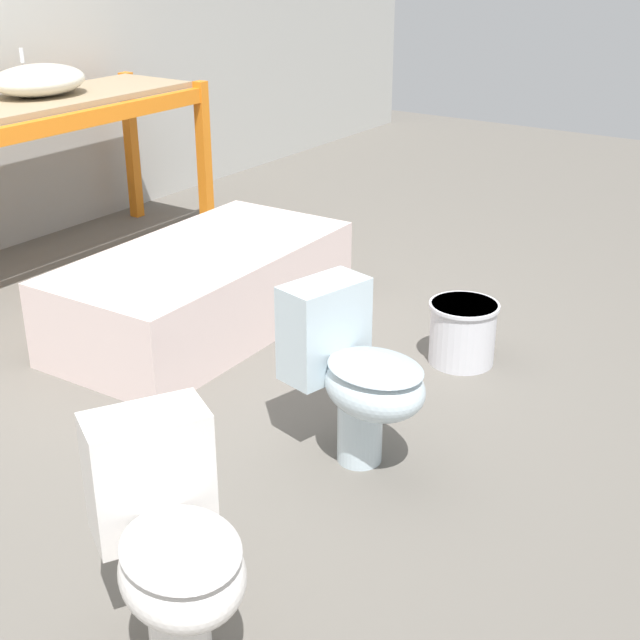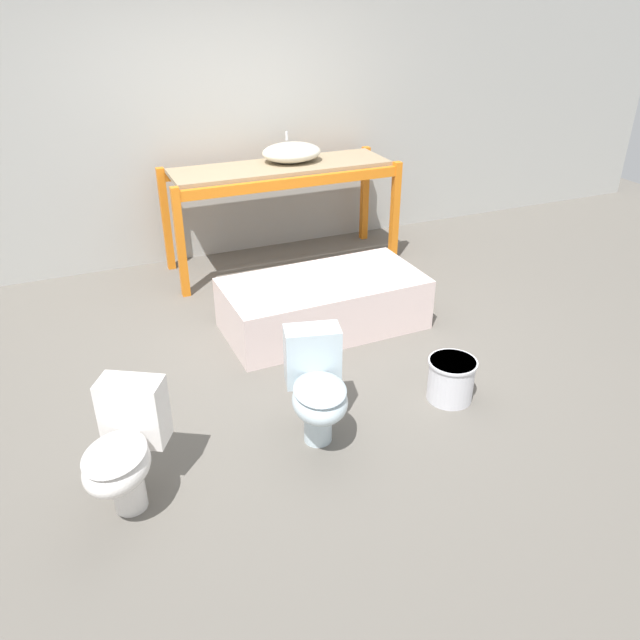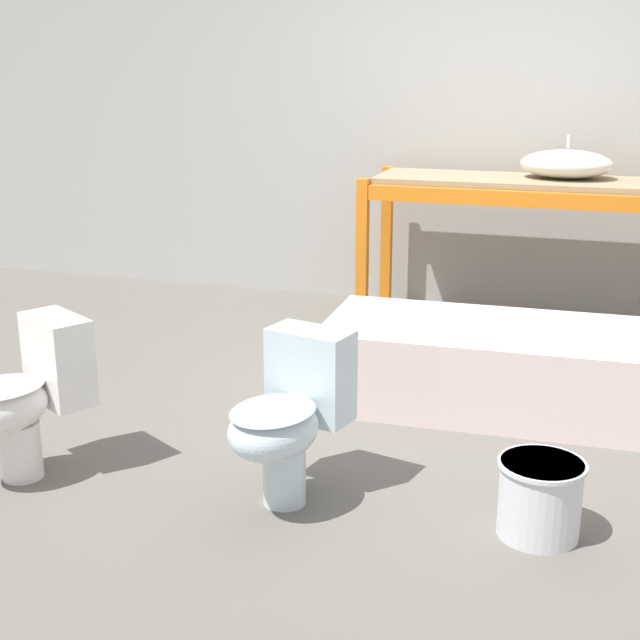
{
  "view_description": "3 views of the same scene",
  "coord_description": "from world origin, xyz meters",
  "px_view_note": "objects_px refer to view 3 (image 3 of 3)",
  "views": [
    {
      "loc": [
        -2.77,
        -2.69,
        1.86
      ],
      "look_at": [
        -0.22,
        -0.94,
        0.5
      ],
      "focal_mm": 50.0,
      "sensor_mm": 36.0,
      "label": 1
    },
    {
      "loc": [
        -1.46,
        -3.95,
        2.47
      ],
      "look_at": [
        -0.14,
        -0.86,
        0.65
      ],
      "focal_mm": 35.0,
      "sensor_mm": 36.0,
      "label": 2
    },
    {
      "loc": [
        0.82,
        -4.18,
        1.71
      ],
      "look_at": [
        -0.22,
        -0.91,
        0.69
      ],
      "focal_mm": 50.0,
      "sensor_mm": 36.0,
      "label": 3
    }
  ],
  "objects_px": {
    "toilet_far": "(23,393)",
    "sink_basin": "(566,164)",
    "toilet_near": "(288,413)",
    "bathtub_main": "(482,359)",
    "bucket_white": "(540,497)"
  },
  "relations": [
    {
      "from": "bathtub_main",
      "to": "bucket_white",
      "type": "height_order",
      "value": "bathtub_main"
    },
    {
      "from": "bathtub_main",
      "to": "toilet_near",
      "type": "bearing_deg",
      "value": -116.41
    },
    {
      "from": "toilet_far",
      "to": "bathtub_main",
      "type": "bearing_deg",
      "value": 69.22
    },
    {
      "from": "toilet_far",
      "to": "toilet_near",
      "type": "bearing_deg",
      "value": 36.55
    },
    {
      "from": "bathtub_main",
      "to": "toilet_near",
      "type": "xyz_separation_m",
      "value": [
        -0.59,
        -1.26,
        0.13
      ]
    },
    {
      "from": "bathtub_main",
      "to": "bucket_white",
      "type": "distance_m",
      "value": 1.31
    },
    {
      "from": "bathtub_main",
      "to": "bucket_white",
      "type": "bearing_deg",
      "value": -74.2
    },
    {
      "from": "sink_basin",
      "to": "toilet_far",
      "type": "xyz_separation_m",
      "value": [
        -1.99,
        -2.81,
        -0.71
      ]
    },
    {
      "from": "toilet_far",
      "to": "sink_basin",
      "type": "bearing_deg",
      "value": 84.73
    },
    {
      "from": "toilet_near",
      "to": "sink_basin",
      "type": "bearing_deg",
      "value": 85.47
    },
    {
      "from": "bathtub_main",
      "to": "sink_basin",
      "type": "bearing_deg",
      "value": 77.19
    },
    {
      "from": "toilet_far",
      "to": "bucket_white",
      "type": "distance_m",
      "value": 2.11
    },
    {
      "from": "sink_basin",
      "to": "bathtub_main",
      "type": "distance_m",
      "value": 1.67
    },
    {
      "from": "bathtub_main",
      "to": "toilet_far",
      "type": "relative_size",
      "value": 2.38
    },
    {
      "from": "sink_basin",
      "to": "bathtub_main",
      "type": "relative_size",
      "value": 0.35
    }
  ]
}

